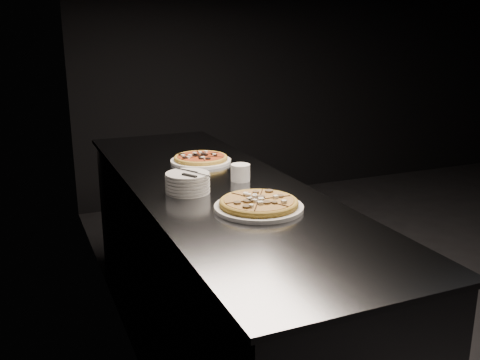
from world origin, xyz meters
name	(u,v)px	position (x,y,z in m)	size (l,w,h in m)	color
wall_left	(128,79)	(-2.50, 0.00, 1.40)	(0.02, 5.00, 2.80)	black
wall_back	(326,49)	(0.00, 2.50, 1.40)	(5.00, 0.02, 2.80)	black
counter	(216,275)	(-2.13, 0.00, 0.46)	(0.74, 2.44, 0.92)	slate
pizza_mushroom	(259,204)	(-2.10, -0.41, 0.94)	(0.35, 0.35, 0.04)	white
pizza_tomato	(201,159)	(-2.06, 0.39, 0.94)	(0.36, 0.36, 0.04)	white
plate_stack	(188,183)	(-2.29, -0.09, 0.96)	(0.19, 0.19, 0.08)	white
cutlery	(190,173)	(-2.28, -0.10, 1.01)	(0.09, 0.20, 0.01)	#B7BABF
ramekin	(240,172)	(-2.01, -0.01, 0.96)	(0.09, 0.09, 0.08)	silver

